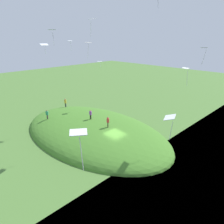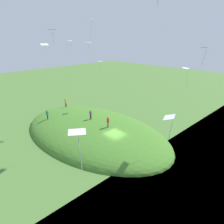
# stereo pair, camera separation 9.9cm
# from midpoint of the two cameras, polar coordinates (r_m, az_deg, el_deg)

# --- Properties ---
(ground_plane) EXTENTS (160.00, 160.00, 0.00)m
(ground_plane) POSITION_cam_midpoint_polar(r_m,az_deg,el_deg) (31.20, 0.88, -9.55)
(ground_plane) COLOR #4B7432
(grass_hill) EXTENTS (28.84, 17.49, 4.87)m
(grass_hill) POSITION_cam_midpoint_polar(r_m,az_deg,el_deg) (35.74, -5.03, -5.58)
(grass_hill) COLOR #437A28
(grass_hill) RESTS_ON ground_plane
(person_walking_path) EXTENTS (0.45, 0.45, 1.60)m
(person_walking_path) POSITION_cam_midpoint_polar(r_m,az_deg,el_deg) (34.47, -5.73, -0.39)
(person_walking_path) COLOR black
(person_walking_path) RESTS_ON grass_hill
(person_with_child) EXTENTS (0.55, 0.55, 1.81)m
(person_with_child) POSITION_cam_midpoint_polar(r_m,az_deg,el_deg) (44.07, -12.37, 2.72)
(person_with_child) COLOR #343634
(person_with_child) RESTS_ON grass_hill
(person_watching_kites) EXTENTS (0.66, 0.66, 1.61)m
(person_watching_kites) POSITION_cam_midpoint_polar(r_m,az_deg,el_deg) (37.90, -17.05, -0.38)
(person_watching_kites) COLOR #312A28
(person_watching_kites) RESTS_ON grass_hill
(person_on_hilltop) EXTENTS (0.55, 0.55, 1.67)m
(person_on_hilltop) POSITION_cam_midpoint_polar(r_m,az_deg,el_deg) (31.50, -1.02, -2.38)
(person_on_hilltop) COLOR black
(person_on_hilltop) RESTS_ON grass_hill
(kite_0) EXTENTS (0.91, 1.22, 1.63)m
(kite_0) POSITION_cam_midpoint_polar(r_m,az_deg,el_deg) (33.72, -17.72, 16.91)
(kite_0) COLOR white
(kite_2) EXTENTS (1.09, 1.30, 2.22)m
(kite_2) POSITION_cam_midpoint_polar(r_m,az_deg,el_deg) (27.68, 19.41, 10.89)
(kite_2) COLOR silver
(kite_4) EXTENTS (1.00, 1.15, 1.99)m
(kite_4) POSITION_cam_midpoint_polar(r_m,az_deg,el_deg) (28.30, -6.41, 17.96)
(kite_4) COLOR white
(kite_5) EXTENTS (1.03, 0.74, 2.21)m
(kite_5) POSITION_cam_midpoint_polar(r_m,az_deg,el_deg) (29.20, -5.24, 23.57)
(kite_5) COLOR white
(kite_6) EXTENTS (0.85, 0.98, 1.67)m
(kite_6) POSITION_cam_midpoint_polar(r_m,az_deg,el_deg) (25.14, -15.86, 20.40)
(kite_6) COLOR white
(kite_7) EXTENTS (1.19, 1.39, 2.05)m
(kite_7) POSITION_cam_midpoint_polar(r_m,az_deg,el_deg) (16.76, 15.41, -1.62)
(kite_7) COLOR white
(kite_10) EXTENTS (0.91, 0.75, 2.07)m
(kite_10) POSITION_cam_midpoint_polar(r_m,az_deg,el_deg) (28.23, 23.74, 15.30)
(kite_10) COLOR white
(kite_11) EXTENTS (0.77, 0.82, 1.57)m
(kite_11) POSITION_cam_midpoint_polar(r_m,az_deg,el_deg) (36.18, -11.18, 18.16)
(kite_11) COLOR silver
(kite_13) EXTENTS (0.97, 1.02, 2.09)m
(kite_13) POSITION_cam_midpoint_polar(r_m,az_deg,el_deg) (10.35, -9.06, -6.22)
(kite_13) COLOR white
(kite_14) EXTENTS (1.00, 1.05, 1.03)m
(kite_14) POSITION_cam_midpoint_polar(r_m,az_deg,el_deg) (39.62, -3.20, 13.44)
(kite_14) COLOR white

